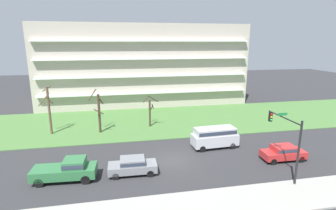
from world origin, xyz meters
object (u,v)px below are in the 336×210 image
object	(u,v)px
tree_left	(99,112)
pickup_green_center_right	(67,169)
sedan_gray_center_left	(133,165)
sedan_red_near_right	(283,152)
traffic_signal_mast	(287,135)
tree_far_left	(49,109)
tree_center	(150,111)
van_silver_near_left	(215,136)

from	to	relation	value
tree_left	pickup_green_center_right	xyz separation A→B (m)	(-2.08, -12.16, -1.88)
sedan_gray_center_left	sedan_red_near_right	distance (m)	15.33
sedan_gray_center_left	sedan_red_near_right	xyz separation A→B (m)	(15.33, 0.00, 0.00)
traffic_signal_mast	tree_far_left	bearing A→B (deg)	145.74
traffic_signal_mast	tree_center	bearing A→B (deg)	121.49
sedan_red_near_right	traffic_signal_mast	world-z (taller)	traffic_signal_mast
tree_left	tree_center	bearing A→B (deg)	10.22
tree_center	traffic_signal_mast	size ratio (longest dim) A/B	0.84
tree_far_left	sedan_red_near_right	bearing A→B (deg)	-27.02
sedan_red_near_right	traffic_signal_mast	xyz separation A→B (m)	(-1.99, -2.95, 3.04)
tree_left	sedan_red_near_right	world-z (taller)	tree_left
sedan_gray_center_left	traffic_signal_mast	distance (m)	13.99
tree_far_left	tree_left	bearing A→B (deg)	-6.30
tree_left	tree_center	xyz separation A→B (m)	(6.91, 1.25, -0.55)
van_silver_near_left	sedan_red_near_right	size ratio (longest dim) A/B	1.20
tree_center	tree_far_left	bearing A→B (deg)	-177.59
traffic_signal_mast	tree_left	bearing A→B (deg)	138.26
tree_center	traffic_signal_mast	bearing A→B (deg)	-58.51
tree_left	pickup_green_center_right	bearing A→B (deg)	-99.69
pickup_green_center_right	tree_far_left	bearing A→B (deg)	111.33
sedan_red_near_right	traffic_signal_mast	bearing A→B (deg)	-123.14
tree_far_left	sedan_red_near_right	xyz separation A→B (m)	(25.16, -12.83, -2.53)
van_silver_near_left	sedan_red_near_right	bearing A→B (deg)	138.52
van_silver_near_left	sedan_red_near_right	distance (m)	7.29
tree_center	sedan_gray_center_left	xyz separation A→B (m)	(-3.33, -13.39, -1.48)
pickup_green_center_right	tree_left	bearing A→B (deg)	83.61
traffic_signal_mast	pickup_green_center_right	bearing A→B (deg)	171.22
tree_far_left	van_silver_near_left	size ratio (longest dim) A/B	1.20
pickup_green_center_right	tree_center	bearing A→B (deg)	59.47
tree_center	sedan_gray_center_left	world-z (taller)	tree_center
tree_left	traffic_signal_mast	xyz separation A→B (m)	(16.91, -15.09, 1.01)
pickup_green_center_right	van_silver_near_left	bearing A→B (deg)	19.77
tree_far_left	tree_left	world-z (taller)	tree_far_left
sedan_gray_center_left	tree_left	bearing A→B (deg)	108.00
sedan_red_near_right	van_silver_near_left	bearing A→B (deg)	142.69
tree_far_left	tree_center	size ratio (longest dim) A/B	1.32
sedan_gray_center_left	van_silver_near_left	bearing A→B (deg)	26.64
sedan_red_near_right	tree_far_left	bearing A→B (deg)	153.92
tree_center	tree_left	bearing A→B (deg)	-169.78
tree_left	traffic_signal_mast	distance (m)	22.69
tree_left	sedan_red_near_right	bearing A→B (deg)	-32.71
tree_far_left	pickup_green_center_right	world-z (taller)	tree_far_left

